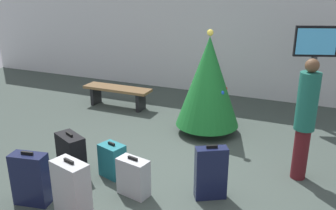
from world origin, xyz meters
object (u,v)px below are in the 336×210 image
(flight_info_kiosk, at_px, (314,57))
(waiting_bench, at_px, (117,92))
(holiday_tree, at_px, (208,82))
(traveller_0, at_px, (305,117))
(suitcase_0, at_px, (72,190))
(suitcase_4, at_px, (133,177))
(suitcase_1, at_px, (211,173))
(suitcase_3, at_px, (31,179))
(suitcase_2, at_px, (112,160))
(suitcase_6, at_px, (71,154))

(flight_info_kiosk, height_order, waiting_bench, flight_info_kiosk)
(flight_info_kiosk, bearing_deg, waiting_bench, -169.30)
(holiday_tree, relative_size, traveller_0, 1.09)
(suitcase_0, distance_m, suitcase_4, 0.88)
(suitcase_1, bearing_deg, suitcase_0, -143.12)
(suitcase_0, distance_m, suitcase_1, 1.82)
(traveller_0, xyz_separation_m, suitcase_3, (-3.21, -2.11, -0.62))
(holiday_tree, height_order, suitcase_1, holiday_tree)
(traveller_0, bearing_deg, holiday_tree, 148.46)
(waiting_bench, relative_size, suitcase_1, 2.06)
(traveller_0, xyz_separation_m, suitcase_0, (-2.53, -2.14, -0.60))
(suitcase_1, xyz_separation_m, suitcase_2, (-1.54, -0.02, -0.12))
(traveller_0, distance_m, suitcase_3, 3.89)
(traveller_0, xyz_separation_m, suitcase_6, (-3.24, -1.23, -0.67))
(flight_info_kiosk, relative_size, suitcase_1, 2.53)
(holiday_tree, xyz_separation_m, suitcase_6, (-1.44, -2.34, -0.72))
(traveller_0, relative_size, suitcase_4, 3.17)
(holiday_tree, distance_m, suitcase_2, 2.44)
(waiting_bench, xyz_separation_m, suitcase_4, (2.12, -3.10, -0.09))
(flight_info_kiosk, relative_size, suitcase_3, 2.63)
(suitcase_2, bearing_deg, flight_info_kiosk, 54.06)
(holiday_tree, bearing_deg, flight_info_kiosk, 38.04)
(suitcase_6, bearing_deg, traveller_0, 20.86)
(suitcase_0, relative_size, suitcase_2, 1.45)
(waiting_bench, xyz_separation_m, suitcase_1, (3.11, -2.75, 0.01))
(traveller_0, height_order, suitcase_2, traveller_0)
(flight_info_kiosk, relative_size, traveller_0, 1.09)
(suitcase_3, height_order, suitcase_4, suitcase_3)
(suitcase_6, bearing_deg, waiting_bench, 107.78)
(suitcase_1, xyz_separation_m, suitcase_4, (-1.00, -0.35, -0.11))
(traveller_0, relative_size, suitcase_3, 2.41)
(suitcase_1, relative_size, suitcase_2, 1.43)
(holiday_tree, height_order, suitcase_6, holiday_tree)
(traveller_0, distance_m, suitcase_4, 2.59)
(suitcase_6, bearing_deg, suitcase_2, 14.82)
(suitcase_3, bearing_deg, traveller_0, 33.36)
(flight_info_kiosk, distance_m, suitcase_3, 5.68)
(waiting_bench, bearing_deg, suitcase_0, -66.67)
(holiday_tree, xyz_separation_m, suitcase_4, (-0.27, -2.50, -0.76))
(suitcase_4, distance_m, suitcase_6, 1.19)
(traveller_0, relative_size, suitcase_6, 2.76)
(suitcase_2, height_order, suitcase_4, suitcase_4)
(suitcase_0, bearing_deg, waiting_bench, 113.33)
(waiting_bench, height_order, traveller_0, traveller_0)
(suitcase_1, xyz_separation_m, suitcase_6, (-2.17, -0.19, -0.06))
(flight_info_kiosk, xyz_separation_m, suitcase_1, (-1.04, -3.53, -1.02))
(waiting_bench, relative_size, suitcase_2, 2.95)
(suitcase_0, distance_m, suitcase_3, 0.68)
(traveller_0, height_order, suitcase_4, traveller_0)
(flight_info_kiosk, relative_size, suitcase_6, 3.02)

